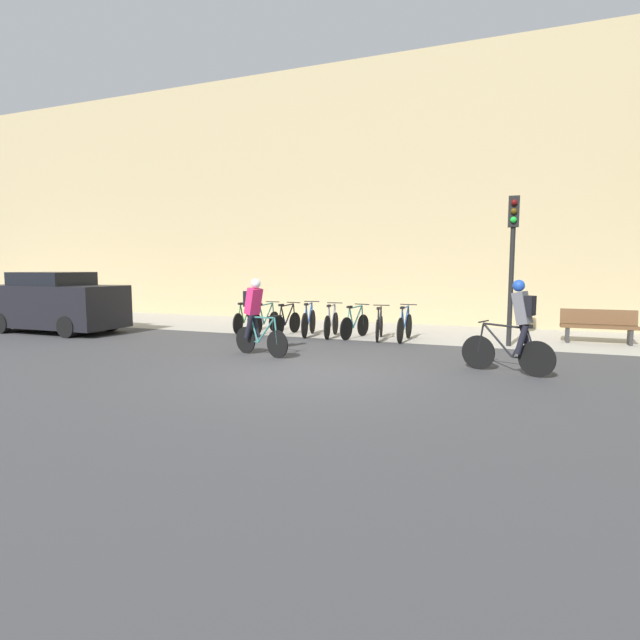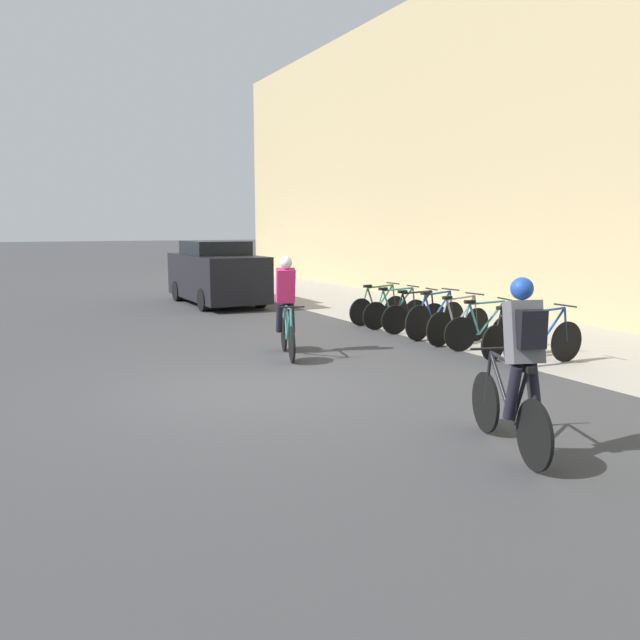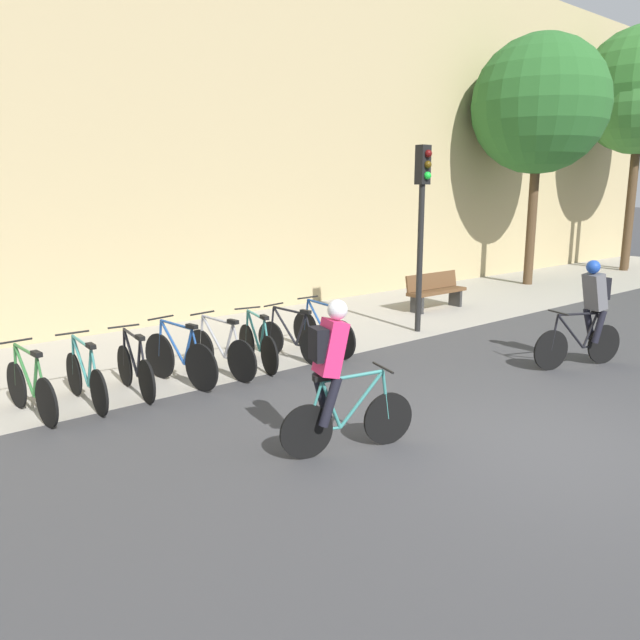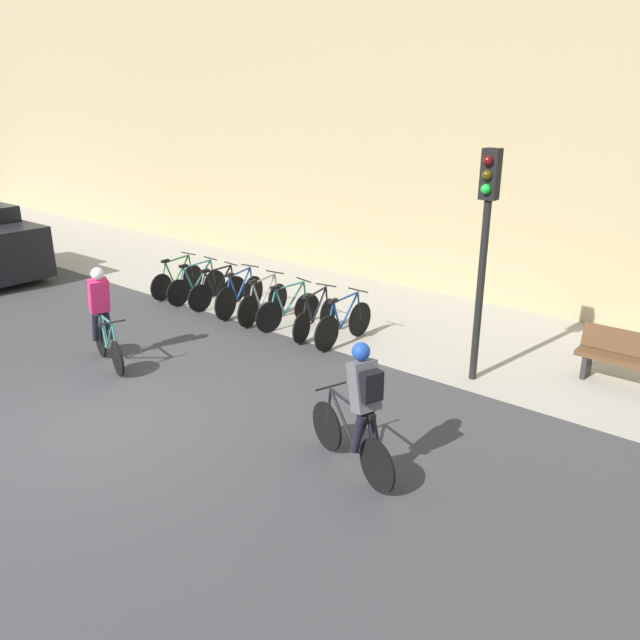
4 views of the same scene
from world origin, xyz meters
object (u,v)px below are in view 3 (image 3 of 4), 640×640
Objects in this scene: parked_bike_5 at (258,345)px; traffic_light_pole at (422,205)px; parked_bike_2 at (135,369)px; parked_bike_4 at (221,351)px; cyclist_grey at (590,310)px; parked_bike_6 at (292,339)px; cyclist_pink at (335,372)px; parked_bike_3 at (180,358)px; parked_bike_0 at (31,388)px; bench at (435,290)px; parked_bike_7 at (323,331)px; parked_bike_1 at (86,378)px.

parked_bike_5 is 0.42× the size of traffic_light_pole.
parked_bike_2 is 1.42m from parked_bike_4.
cyclist_grey is 1.10× the size of parked_bike_6.
cyclist_pink is at bearing -111.16° from parked_bike_5.
parked_bike_4 reaches higher than parked_bike_6.
parked_bike_0 is at bearing -179.97° from parked_bike_3.
parked_bike_5 reaches higher than bench.
traffic_light_pole reaches higher than parked_bike_3.
parked_bike_7 reaches higher than parked_bike_0.
cyclist_grey is 5.28m from bench.
cyclist_grey reaches higher than cyclist_pink.
parked_bike_1 is 0.45× the size of traffic_light_pole.
bench is at bearing 9.55° from parked_bike_2.
cyclist_pink is at bearing -56.63° from parked_bike_0.
parked_bike_1 is (-7.09, 3.45, -0.56)m from cyclist_grey.
parked_bike_7 is (1.42, -0.00, 0.02)m from parked_bike_5.
parked_bike_4 is at bearing -179.99° from parked_bike_7.
parked_bike_0 is 3.54m from parked_bike_5.
parked_bike_4 is at bearing 0.00° from parked_bike_0.
cyclist_pink is 1.08× the size of parked_bike_6.
parked_bike_6 is (-3.55, 3.45, -0.56)m from cyclist_grey.
parked_bike_1 is at bearing -179.46° from traffic_light_pole.
cyclist_grey reaches higher than parked_bike_5.
parked_bike_6 is 0.43× the size of traffic_light_pole.
parked_bike_0 is 4.97m from parked_bike_7.
parked_bike_4 is at bearing 79.87° from cyclist_pink.
parked_bike_1 is 9.20m from bench.
parked_bike_4 is at bearing -168.55° from bench.
parked_bike_2 is at bearing 0.01° from parked_bike_0.
parked_bike_7 is (4.97, 0.00, 0.02)m from parked_bike_0.
cyclist_grey is at bearing -28.42° from parked_bike_2.
parked_bike_1 is 2.84m from parked_bike_5.
parked_bike_2 is at bearing -170.45° from bench.
cyclist_pink is at bearing -147.61° from bench.
cyclist_grey is 1.03× the size of parked_bike_7.
traffic_light_pole reaches higher than parked_bike_1.
bench is at bearing 8.19° from parked_bike_0.
parked_bike_3 is at bearing 179.95° from parked_bike_6.
parked_bike_3 reaches higher than bench.
parked_bike_3 is 0.99× the size of parked_bike_7.
parked_bike_1 is 0.99× the size of parked_bike_4.
parked_bike_3 reaches higher than parked_bike_7.
parked_bike_3 reaches higher than parked_bike_2.
cyclist_grey is 8.55m from parked_bike_0.
parked_bike_6 is 0.94× the size of parked_bike_7.
cyclist_pink is at bearing -76.47° from parked_bike_2.
parked_bike_4 is (1.42, -0.00, 0.02)m from parked_bike_2.
bench is at bearing 12.70° from parked_bike_5.
parked_bike_2 is (-0.82, 3.39, -0.56)m from cyclist_pink.
parked_bike_2 reaches higher than parked_bike_6.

